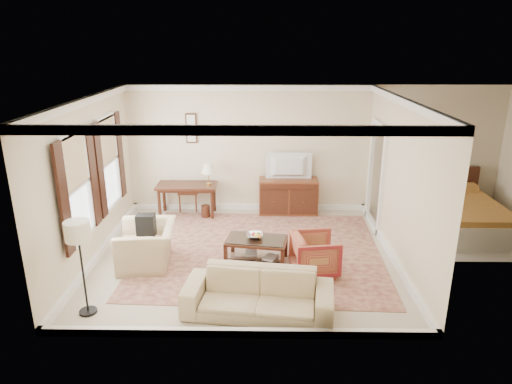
{
  "coord_description": "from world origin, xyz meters",
  "views": [
    {
      "loc": [
        0.32,
        -7.71,
        3.83
      ],
      "look_at": [
        0.2,
        0.3,
        1.15
      ],
      "focal_mm": 32.0,
      "sensor_mm": 36.0,
      "label": 1
    }
  ],
  "objects_px": {
    "coffee_table": "(257,244)",
    "sofa": "(258,287)",
    "tv": "(289,158)",
    "sideboard": "(288,196)",
    "club_armchair": "(147,239)",
    "striped_armchair": "(315,252)",
    "writing_desk": "(187,189)"
  },
  "relations": [
    {
      "from": "tv",
      "to": "coffee_table",
      "type": "bearing_deg",
      "value": 74.08
    },
    {
      "from": "tv",
      "to": "sofa",
      "type": "xyz_separation_m",
      "value": [
        -0.65,
        -4.08,
        -0.89
      ]
    },
    {
      "from": "sideboard",
      "to": "writing_desk",
      "type": "bearing_deg",
      "value": -176.35
    },
    {
      "from": "sideboard",
      "to": "club_armchair",
      "type": "bearing_deg",
      "value": -135.82
    },
    {
      "from": "tv",
      "to": "sofa",
      "type": "bearing_deg",
      "value": 80.94
    },
    {
      "from": "sideboard",
      "to": "tv",
      "type": "relative_size",
      "value": 1.35
    },
    {
      "from": "sideboard",
      "to": "club_armchair",
      "type": "relative_size",
      "value": 1.19
    },
    {
      "from": "tv",
      "to": "club_armchair",
      "type": "relative_size",
      "value": 0.89
    },
    {
      "from": "writing_desk",
      "to": "striped_armchair",
      "type": "bearing_deg",
      "value": -46.12
    },
    {
      "from": "sofa",
      "to": "club_armchair",
      "type": "bearing_deg",
      "value": 149.9
    },
    {
      "from": "striped_armchair",
      "to": "sideboard",
      "type": "bearing_deg",
      "value": -1.61
    },
    {
      "from": "sideboard",
      "to": "tv",
      "type": "height_order",
      "value": "tv"
    },
    {
      "from": "coffee_table",
      "to": "club_armchair",
      "type": "distance_m",
      "value": 1.96
    },
    {
      "from": "tv",
      "to": "striped_armchair",
      "type": "distance_m",
      "value": 3.01
    },
    {
      "from": "sideboard",
      "to": "striped_armchair",
      "type": "bearing_deg",
      "value": -83.86
    },
    {
      "from": "tv",
      "to": "coffee_table",
      "type": "xyz_separation_m",
      "value": [
        -0.7,
        -2.44,
        -0.97
      ]
    },
    {
      "from": "tv",
      "to": "coffee_table",
      "type": "distance_m",
      "value": 2.72
    },
    {
      "from": "tv",
      "to": "sofa",
      "type": "relative_size",
      "value": 0.46
    },
    {
      "from": "coffee_table",
      "to": "sofa",
      "type": "xyz_separation_m",
      "value": [
        0.05,
        -1.64,
        0.08
      ]
    },
    {
      "from": "tv",
      "to": "coffee_table",
      "type": "height_order",
      "value": "tv"
    },
    {
      "from": "writing_desk",
      "to": "tv",
      "type": "bearing_deg",
      "value": 3.15
    },
    {
      "from": "writing_desk",
      "to": "club_armchair",
      "type": "distance_m",
      "value": 2.45
    },
    {
      "from": "striped_armchair",
      "to": "sofa",
      "type": "xyz_separation_m",
      "value": [
        -0.96,
        -1.24,
        0.04
      ]
    },
    {
      "from": "tv",
      "to": "striped_armchair",
      "type": "xyz_separation_m",
      "value": [
        0.31,
        -2.85,
        -0.93
      ]
    },
    {
      "from": "writing_desk",
      "to": "sofa",
      "type": "relative_size",
      "value": 0.62
    },
    {
      "from": "writing_desk",
      "to": "sofa",
      "type": "height_order",
      "value": "sofa"
    },
    {
      "from": "writing_desk",
      "to": "sofa",
      "type": "distance_m",
      "value": 4.29
    },
    {
      "from": "striped_armchair",
      "to": "club_armchair",
      "type": "height_order",
      "value": "club_armchair"
    },
    {
      "from": "sofa",
      "to": "writing_desk",
      "type": "bearing_deg",
      "value": 120.15
    },
    {
      "from": "writing_desk",
      "to": "coffee_table",
      "type": "relative_size",
      "value": 1.16
    },
    {
      "from": "tv",
      "to": "writing_desk",
      "type": "bearing_deg",
      "value": 3.15
    },
    {
      "from": "club_armchair",
      "to": "sideboard",
      "type": "bearing_deg",
      "value": 128.27
    }
  ]
}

